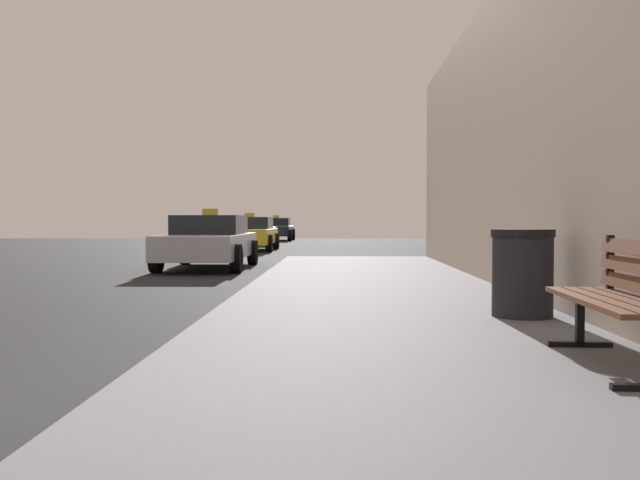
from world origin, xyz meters
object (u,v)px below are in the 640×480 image
object	(u,v)px
bench	(626,292)
trash_bin	(522,273)
car_silver	(209,241)
car_black	(276,229)
car_yellow	(249,233)
car_white	(255,231)

from	to	relation	value
bench	trash_bin	bearing A→B (deg)	93.63
car_silver	car_black	world-z (taller)	same
car_yellow	trash_bin	bearing A→B (deg)	105.50
car_black	trash_bin	bearing A→B (deg)	99.61
car_yellow	car_black	bearing A→B (deg)	-89.35
car_white	bench	bearing A→B (deg)	101.89
car_black	car_silver	bearing A→B (deg)	91.14
trash_bin	car_yellow	xyz separation A→B (m)	(-5.33, 19.23, 0.04)
bench	car_black	world-z (taller)	car_black
trash_bin	car_black	bearing A→B (deg)	99.61
bench	car_white	bearing A→B (deg)	104.11
bench	trash_bin	world-z (taller)	trash_bin
trash_bin	bench	bearing A→B (deg)	-88.59
trash_bin	car_yellow	world-z (taller)	car_yellow
trash_bin	car_white	world-z (taller)	car_white
bench	car_black	bearing A→B (deg)	101.26
bench	car_silver	size ratio (longest dim) A/B	0.37
car_silver	car_black	distance (m)	23.07
trash_bin	car_silver	xyz separation A→B (m)	(-5.02, 9.31, 0.04)
car_yellow	bench	bearing A→B (deg)	103.96
trash_bin	car_yellow	distance (m)	19.96
bench	car_white	xyz separation A→B (m)	(-5.95, 28.28, -0.02)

